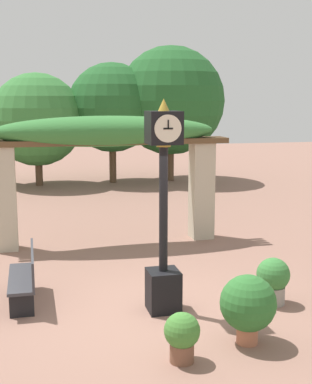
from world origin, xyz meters
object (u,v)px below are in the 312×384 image
potted_plant_near_left (248,305)px  potted_plant_near_right (273,279)px  park_bench (25,277)px  pedestal_clock (163,217)px  potted_plant_far_left (182,335)px

potted_plant_near_left → potted_plant_near_right: bearing=52.0°
park_bench → potted_plant_near_left: bearing=52.5°
pedestal_clock → potted_plant_near_right: bearing=-4.8°
potted_plant_near_right → potted_plant_far_left: size_ratio=1.18×
potted_plant_far_left → pedestal_clock: bearing=83.9°
potted_plant_near_left → potted_plant_far_left: 1.09m
pedestal_clock → potted_plant_near_right: pedestal_clock is taller
pedestal_clock → potted_plant_far_left: 2.07m
potted_plant_near_left → park_bench: (-2.99, 2.29, -0.13)m
potted_plant_near_right → potted_plant_far_left: bearing=-142.3°
pedestal_clock → park_bench: size_ratio=2.15×
pedestal_clock → potted_plant_near_left: bearing=-59.0°
potted_plant_near_left → potted_plant_far_left: (-1.03, -0.30, -0.20)m
potted_plant_near_right → park_bench: 4.10m
potted_plant_near_left → potted_plant_far_left: size_ratio=1.48×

